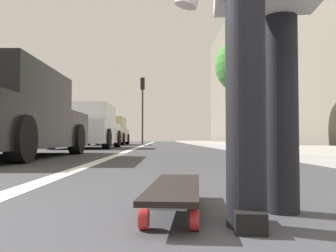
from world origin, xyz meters
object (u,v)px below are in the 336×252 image
object	(u,v)px
parked_car_mid	(87,128)
street_tree_mid	(243,66)
parked_car_near	(1,115)
parked_car_far	(109,132)
skateboard	(175,189)
traffic_light	(143,98)

from	to	relation	value
parked_car_mid	street_tree_mid	distance (m)	6.04
parked_car_near	street_tree_mid	world-z (taller)	street_tree_mid
parked_car_far	parked_car_mid	bearing A→B (deg)	-177.72
parked_car_far	street_tree_mid	distance (m)	8.88
parked_car_near	parked_car_mid	size ratio (longest dim) A/B	1.12
parked_car_near	street_tree_mid	distance (m)	9.34
parked_car_far	street_tree_mid	xyz separation A→B (m)	(-6.30, -5.83, 2.28)
skateboard	street_tree_mid	size ratio (longest dim) A/B	0.21
skateboard	parked_car_near	distance (m)	5.19
skateboard	traffic_light	bearing A→B (deg)	3.31
parked_car_mid	traffic_light	xyz separation A→B (m)	(11.80, -1.28, 2.37)
parked_car_near	parked_car_far	distance (m)	13.37
parked_car_near	traffic_light	distance (m)	18.39
parked_car_mid	parked_car_far	size ratio (longest dim) A/B	0.89
skateboard	parked_car_near	size ratio (longest dim) A/B	0.19
traffic_light	parked_car_mid	bearing A→B (deg)	173.81
parked_car_near	parked_car_mid	world-z (taller)	parked_car_mid
traffic_light	street_tree_mid	distance (m)	11.90
parked_car_near	street_tree_mid	bearing A→B (deg)	-38.62
parked_car_mid	street_tree_mid	bearing A→B (deg)	-82.92
street_tree_mid	parked_car_far	bearing A→B (deg)	42.79
parked_car_near	traffic_light	xyz separation A→B (m)	(18.18, -1.38, 2.38)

